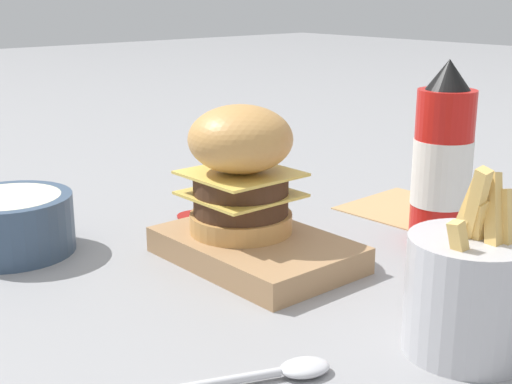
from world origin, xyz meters
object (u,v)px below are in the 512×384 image
at_px(serving_board, 256,250).
at_px(spoon, 273,373).
at_px(burger, 241,168).
at_px(ketchup_bottle, 442,164).
at_px(fries_basket, 469,292).
at_px(side_bowl, 12,223).

height_order(serving_board, spoon, serving_board).
xyz_separation_m(serving_board, burger, (-0.03, 0.00, 0.08)).
relative_size(ketchup_bottle, fries_basket, 1.34).
distance_m(serving_board, side_bowl, 0.27).
distance_m(serving_board, burger, 0.09).
relative_size(serving_board, burger, 1.52).
height_order(burger, ketchup_bottle, ketchup_bottle).
height_order(burger, spoon, burger).
height_order(serving_board, fries_basket, fries_basket).
bearing_deg(fries_basket, ketchup_bottle, 130.38).
bearing_deg(ketchup_bottle, serving_board, -115.49).
distance_m(burger, side_bowl, 0.26).
distance_m(ketchup_bottle, fries_basket, 0.26).
bearing_deg(serving_board, burger, 178.05).
distance_m(ketchup_bottle, side_bowl, 0.48).
xyz_separation_m(burger, ketchup_bottle, (0.12, 0.19, -0.00)).
distance_m(fries_basket, side_bowl, 0.49).
xyz_separation_m(side_bowl, spoon, (0.39, 0.04, -0.03)).
distance_m(burger, spoon, 0.28).
distance_m(serving_board, ketchup_bottle, 0.23).
relative_size(burger, ketchup_bottle, 0.66).
height_order(burger, side_bowl, burger).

